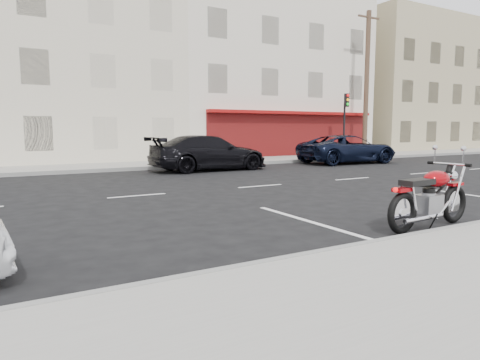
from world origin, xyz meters
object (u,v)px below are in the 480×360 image
object	(u,v)px
utility_pole	(367,83)
traffic_light	(345,117)
suv_far	(348,149)
motorcycle	(455,195)
car_far	(209,153)
fire_hydrant	(324,150)

from	to	relation	value
utility_pole	traffic_light	xyz separation A→B (m)	(-2.00, -0.27, -2.18)
utility_pole	suv_far	world-z (taller)	utility_pole
motorcycle	car_far	world-z (taller)	car_far
traffic_light	motorcycle	world-z (taller)	traffic_light
utility_pole	car_far	size ratio (longest dim) A/B	1.70
utility_pole	car_far	world-z (taller)	utility_pole
fire_hydrant	motorcycle	bearing A→B (deg)	-122.82
suv_far	car_far	bearing A→B (deg)	92.42
fire_hydrant	motorcycle	size ratio (longest dim) A/B	0.30
motorcycle	suv_far	size ratio (longest dim) A/B	0.44
motorcycle	traffic_light	bearing A→B (deg)	49.02
utility_pole	car_far	xyz separation A→B (m)	(-12.64, -3.07, -3.97)
traffic_light	car_far	bearing A→B (deg)	-165.22
motorcycle	suv_far	distance (m)	14.52
utility_pole	motorcycle	distance (m)	20.35
traffic_light	suv_far	world-z (taller)	traffic_light
utility_pole	car_far	distance (m)	13.60
car_far	utility_pole	bearing A→B (deg)	-77.73
suv_far	traffic_light	bearing A→B (deg)	-37.48
utility_pole	motorcycle	bearing A→B (deg)	-131.15
traffic_light	motorcycle	size ratio (longest dim) A/B	1.61
suv_far	car_far	size ratio (longest dim) A/B	1.02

